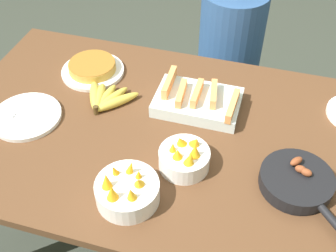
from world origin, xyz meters
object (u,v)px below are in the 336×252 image
at_px(skillet, 297,182).
at_px(empty_plate_near_front, 26,116).
at_px(frittata_plate_center, 93,68).
at_px(fruit_bowl_citrus, 127,191).
at_px(fruit_bowl_mango, 185,158).
at_px(person_figure, 227,71).
at_px(melon_tray, 197,101).
at_px(banana_bunch, 105,99).

bearing_deg(skillet, empty_plate_near_front, -133.60).
distance_m(frittata_plate_center, fruit_bowl_citrus, 0.67).
bearing_deg(fruit_bowl_citrus, empty_plate_near_front, 153.81).
xyz_separation_m(skillet, fruit_bowl_mango, (-0.36, -0.01, 0.01)).
height_order(fruit_bowl_citrus, person_figure, person_figure).
relative_size(empty_plate_near_front, person_figure, 0.22).
distance_m(melon_tray, frittata_plate_center, 0.48).
xyz_separation_m(empty_plate_near_front, fruit_bowl_mango, (0.62, -0.06, 0.03)).
distance_m(frittata_plate_center, empty_plate_near_front, 0.35).
distance_m(banana_bunch, melon_tray, 0.36).
relative_size(skillet, fruit_bowl_mango, 1.97).
bearing_deg(fruit_bowl_mango, banana_bunch, 148.95).
bearing_deg(banana_bunch, person_figure, 60.34).
xyz_separation_m(banana_bunch, frittata_plate_center, (-0.12, 0.16, 0.00)).
relative_size(frittata_plate_center, fruit_bowl_citrus, 1.31).
distance_m(skillet, frittata_plate_center, 0.94).
distance_m(melon_tray, person_figure, 0.66).
bearing_deg(skillet, melon_tray, -166.93).
bearing_deg(melon_tray, frittata_plate_center, 169.17).
distance_m(melon_tray, fruit_bowl_citrus, 0.49).
distance_m(frittata_plate_center, fruit_bowl_mango, 0.63).
relative_size(fruit_bowl_mango, person_figure, 0.15).
bearing_deg(skillet, person_figure, 161.38).
bearing_deg(melon_tray, fruit_bowl_citrus, -102.76).
height_order(frittata_plate_center, fruit_bowl_citrus, fruit_bowl_citrus).
bearing_deg(fruit_bowl_mango, fruit_bowl_citrus, -127.15).
bearing_deg(empty_plate_near_front, fruit_bowl_mango, -5.67).
relative_size(empty_plate_near_front, fruit_bowl_citrus, 1.31).
bearing_deg(skillet, banana_bunch, -146.88).
distance_m(banana_bunch, skillet, 0.77).
height_order(frittata_plate_center, person_figure, person_figure).
distance_m(banana_bunch, frittata_plate_center, 0.20).
xyz_separation_m(frittata_plate_center, person_figure, (0.50, 0.51, -0.28)).
xyz_separation_m(frittata_plate_center, fruit_bowl_citrus, (0.36, -0.57, 0.02)).
relative_size(frittata_plate_center, empty_plate_near_front, 1.01).
distance_m(banana_bunch, person_figure, 0.82).
height_order(melon_tray, fruit_bowl_citrus, fruit_bowl_citrus).
xyz_separation_m(fruit_bowl_citrus, person_figure, (0.14, 1.07, -0.29)).
bearing_deg(fruit_bowl_citrus, frittata_plate_center, 122.61).
relative_size(melon_tray, fruit_bowl_mango, 1.90).
bearing_deg(fruit_bowl_mango, melon_tray, 95.23).
bearing_deg(banana_bunch, empty_plate_near_front, -146.30).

